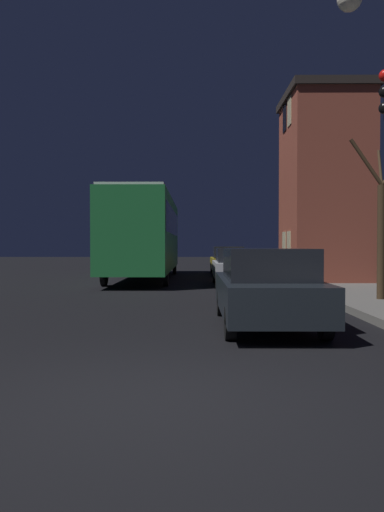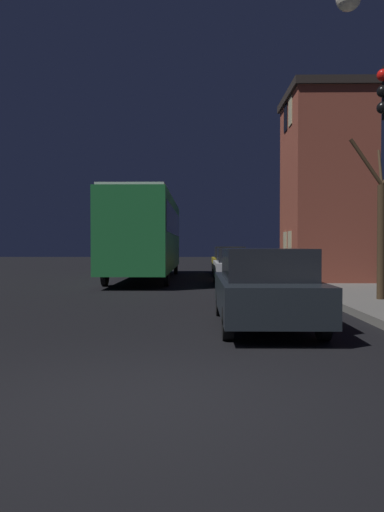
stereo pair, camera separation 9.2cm
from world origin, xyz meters
TOP-DOWN VIEW (x-y plane):
  - ground_plane at (0.00, 0.00)m, footprint 120.00×120.00m
  - brick_building at (5.67, 15.17)m, footprint 3.26×4.22m
  - streetlamp at (4.05, 5.25)m, footprint 1.23×0.51m
  - bare_tree at (5.27, 7.87)m, footprint 1.73×1.35m
  - bus at (-1.86, 17.67)m, footprint 2.56×11.80m
  - car_near_lane at (1.81, 4.49)m, footprint 1.76×4.43m
  - car_mid_lane at (2.02, 14.10)m, footprint 1.71×4.29m
  - car_far_lane at (2.13, 21.04)m, footprint 1.70×4.58m

SIDE VIEW (x-z plane):
  - ground_plane at x=0.00m, z-range 0.00..0.00m
  - car_mid_lane at x=2.02m, z-range 0.04..1.49m
  - car_near_lane at x=1.81m, z-range 0.01..1.53m
  - car_far_lane at x=2.13m, z-range 0.02..1.52m
  - bare_tree at x=5.27m, z-range 0.02..4.18m
  - bus at x=-1.86m, z-range 0.35..4.10m
  - brick_building at x=5.67m, z-range 0.19..7.75m
  - streetlamp at x=4.05m, z-range 1.77..8.48m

